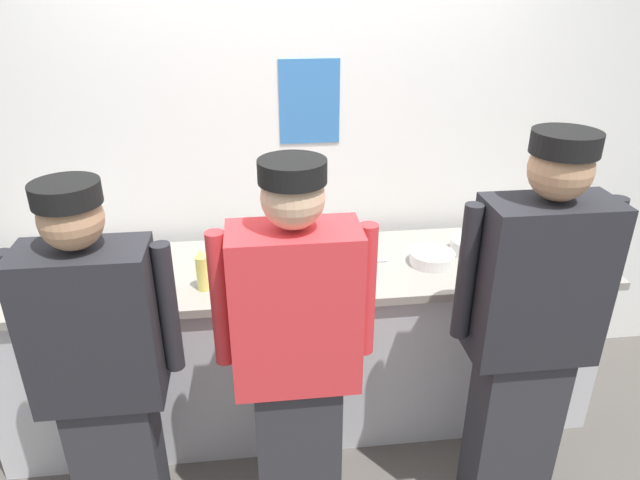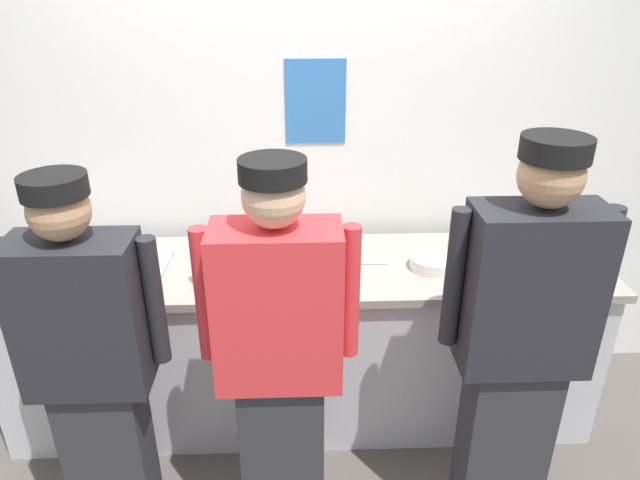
{
  "view_description": "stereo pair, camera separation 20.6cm",
  "coord_description": "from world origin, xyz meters",
  "px_view_note": "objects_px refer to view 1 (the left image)",
  "views": [
    {
      "loc": [
        -0.21,
        -2.11,
        2.23
      ],
      "look_at": [
        0.09,
        0.37,
        1.04
      ],
      "focal_mm": 32.2,
      "sensor_mm": 36.0,
      "label": 1
    },
    {
      "loc": [
        -0.0,
        -2.12,
        2.23
      ],
      "look_at": [
        0.09,
        0.37,
        1.04
      ],
      "focal_mm": 32.2,
      "sensor_mm": 36.0,
      "label": 2
    }
  ],
  "objects_px": {
    "chef_far_right": "(530,331)",
    "sheet_tray": "(114,273)",
    "squeeze_bottle_secondary": "(521,242)",
    "chef_near_left": "(103,375)",
    "mixing_bowl_steel": "(242,255)",
    "chef_center": "(296,358)",
    "ramekin_green_sauce": "(543,266)",
    "chefs_knife": "(355,261)",
    "plate_stack_rear": "(432,258)",
    "squeeze_bottle_primary": "(202,270)",
    "deli_cup": "(301,273)",
    "plate_stack_front": "(471,246)",
    "ramekin_red_sauce": "(54,261)"
  },
  "relations": [
    {
      "from": "squeeze_bottle_secondary",
      "to": "sheet_tray",
      "type": "bearing_deg",
      "value": 178.08
    },
    {
      "from": "sheet_tray",
      "to": "ramekin_green_sauce",
      "type": "xyz_separation_m",
      "value": [
        2.04,
        -0.2,
        0.01
      ]
    },
    {
      "from": "chefs_knife",
      "to": "squeeze_bottle_primary",
      "type": "bearing_deg",
      "value": -166.4
    },
    {
      "from": "ramekin_red_sauce",
      "to": "deli_cup",
      "type": "relative_size",
      "value": 0.79
    },
    {
      "from": "plate_stack_rear",
      "to": "mixing_bowl_steel",
      "type": "height_order",
      "value": "mixing_bowl_steel"
    },
    {
      "from": "sheet_tray",
      "to": "ramekin_red_sauce",
      "type": "bearing_deg",
      "value": 156.22
    },
    {
      "from": "chef_near_left",
      "to": "deli_cup",
      "type": "relative_size",
      "value": 15.43
    },
    {
      "from": "squeeze_bottle_secondary",
      "to": "chef_near_left",
      "type": "bearing_deg",
      "value": -161.42
    },
    {
      "from": "chef_near_left",
      "to": "ramekin_red_sauce",
      "type": "xyz_separation_m",
      "value": [
        -0.4,
        0.84,
        0.07
      ]
    },
    {
      "from": "chef_far_right",
      "to": "plate_stack_rear",
      "type": "distance_m",
      "value": 0.68
    },
    {
      "from": "squeeze_bottle_primary",
      "to": "chef_far_right",
      "type": "bearing_deg",
      "value": -21.98
    },
    {
      "from": "mixing_bowl_steel",
      "to": "squeeze_bottle_primary",
      "type": "xyz_separation_m",
      "value": [
        -0.17,
        -0.21,
        0.04
      ]
    },
    {
      "from": "squeeze_bottle_primary",
      "to": "squeeze_bottle_secondary",
      "type": "bearing_deg",
      "value": 4.22
    },
    {
      "from": "sheet_tray",
      "to": "ramekin_green_sauce",
      "type": "relative_size",
      "value": 4.71
    },
    {
      "from": "ramekin_red_sauce",
      "to": "plate_stack_rear",
      "type": "bearing_deg",
      "value": -6.12
    },
    {
      "from": "ramekin_green_sauce",
      "to": "mixing_bowl_steel",
      "type": "bearing_deg",
      "value": 170.71
    },
    {
      "from": "deli_cup",
      "to": "sheet_tray",
      "type": "bearing_deg",
      "value": 168.2
    },
    {
      "from": "sheet_tray",
      "to": "chef_near_left",
      "type": "bearing_deg",
      "value": -82.63
    },
    {
      "from": "sheet_tray",
      "to": "chefs_knife",
      "type": "bearing_deg",
      "value": -0.24
    },
    {
      "from": "plate_stack_rear",
      "to": "squeeze_bottle_primary",
      "type": "relative_size",
      "value": 1.1
    },
    {
      "from": "chef_far_right",
      "to": "squeeze_bottle_primary",
      "type": "xyz_separation_m",
      "value": [
        -1.31,
        0.53,
        0.07
      ]
    },
    {
      "from": "plate_stack_rear",
      "to": "squeeze_bottle_secondary",
      "type": "height_order",
      "value": "squeeze_bottle_secondary"
    },
    {
      "from": "plate_stack_rear",
      "to": "squeeze_bottle_primary",
      "type": "bearing_deg",
      "value": -173.77
    },
    {
      "from": "plate_stack_rear",
      "to": "deli_cup",
      "type": "bearing_deg",
      "value": -169.43
    },
    {
      "from": "mixing_bowl_steel",
      "to": "chef_center",
      "type": "bearing_deg",
      "value": -74.99
    },
    {
      "from": "chef_near_left",
      "to": "squeeze_bottle_primary",
      "type": "distance_m",
      "value": 0.64
    },
    {
      "from": "plate_stack_front",
      "to": "squeeze_bottle_primary",
      "type": "xyz_separation_m",
      "value": [
        -1.34,
        -0.22,
        0.06
      ]
    },
    {
      "from": "chef_far_right",
      "to": "plate_stack_front",
      "type": "xyz_separation_m",
      "value": [
        0.03,
        0.74,
        0.01
      ]
    },
    {
      "from": "chef_near_left",
      "to": "chef_center",
      "type": "height_order",
      "value": "chef_center"
    },
    {
      "from": "chef_near_left",
      "to": "mixing_bowl_steel",
      "type": "distance_m",
      "value": 0.9
    },
    {
      "from": "chef_far_right",
      "to": "chefs_knife",
      "type": "height_order",
      "value": "chef_far_right"
    },
    {
      "from": "sheet_tray",
      "to": "deli_cup",
      "type": "relative_size",
      "value": 4.68
    },
    {
      "from": "mixing_bowl_steel",
      "to": "plate_stack_rear",
      "type": "bearing_deg",
      "value": -5.66
    },
    {
      "from": "ramekin_green_sauce",
      "to": "chefs_knife",
      "type": "bearing_deg",
      "value": 167.31
    },
    {
      "from": "mixing_bowl_steel",
      "to": "squeeze_bottle_secondary",
      "type": "height_order",
      "value": "squeeze_bottle_secondary"
    },
    {
      "from": "sheet_tray",
      "to": "chef_center",
      "type": "bearing_deg",
      "value": -41.91
    },
    {
      "from": "chef_far_right",
      "to": "ramekin_green_sauce",
      "type": "height_order",
      "value": "chef_far_right"
    },
    {
      "from": "plate_stack_front",
      "to": "ramekin_red_sauce",
      "type": "height_order",
      "value": "plate_stack_front"
    },
    {
      "from": "chef_near_left",
      "to": "plate_stack_front",
      "type": "distance_m",
      "value": 1.84
    },
    {
      "from": "mixing_bowl_steel",
      "to": "squeeze_bottle_primary",
      "type": "bearing_deg",
      "value": -129.18
    },
    {
      "from": "chef_center",
      "to": "chef_far_right",
      "type": "bearing_deg",
      "value": 1.12
    },
    {
      "from": "chef_far_right",
      "to": "chefs_knife",
      "type": "xyz_separation_m",
      "value": [
        -0.58,
        0.7,
        -0.02
      ]
    },
    {
      "from": "chef_far_right",
      "to": "squeeze_bottle_secondary",
      "type": "height_order",
      "value": "chef_far_right"
    },
    {
      "from": "squeeze_bottle_secondary",
      "to": "ramekin_green_sauce",
      "type": "xyz_separation_m",
      "value": [
        0.06,
        -0.14,
        -0.07
      ]
    },
    {
      "from": "mixing_bowl_steel",
      "to": "deli_cup",
      "type": "relative_size",
      "value": 2.92
    },
    {
      "from": "chef_far_right",
      "to": "plate_stack_front",
      "type": "distance_m",
      "value": 0.75
    },
    {
      "from": "sheet_tray",
      "to": "chefs_knife",
      "type": "relative_size",
      "value": 1.79
    },
    {
      "from": "plate_stack_rear",
      "to": "deli_cup",
      "type": "relative_size",
      "value": 2.1
    },
    {
      "from": "chef_far_right",
      "to": "sheet_tray",
      "type": "xyz_separation_m",
      "value": [
        -1.74,
        0.71,
        -0.01
      ]
    },
    {
      "from": "ramekin_green_sauce",
      "to": "ramekin_red_sauce",
      "type": "relative_size",
      "value": 1.25
    }
  ]
}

